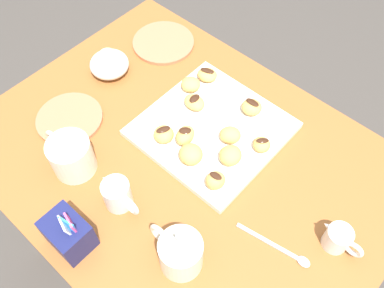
{
  "coord_description": "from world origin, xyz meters",
  "views": [
    {
      "loc": [
        -0.36,
        0.37,
        1.53
      ],
      "look_at": [
        0.0,
        -0.03,
        0.73
      ],
      "focal_mm": 38.66,
      "sensor_mm": 36.0,
      "label": 1
    }
  ],
  "objects_px": {
    "saucer_coral_right": "(70,119)",
    "beignet_1": "(230,135)",
    "coffee_mug_cream_left": "(180,252)",
    "beignet_0": "(215,181)",
    "sugar_caddy": "(68,234)",
    "beignet_7": "(185,135)",
    "beignet_3": "(207,75)",
    "beignet_10": "(189,156)",
    "coffee_mug_cream_right": "(71,155)",
    "beignet_9": "(194,102)",
    "saucer_coral_left": "(163,43)",
    "beignet_5": "(262,145)",
    "ice_cream_bowl": "(109,63)",
    "dining_table": "(184,186)",
    "chocolate_sauce_pitcher": "(338,238)",
    "beignet_8": "(191,84)",
    "beignet_4": "(230,155)",
    "pastry_plate_square": "(211,128)",
    "beignet_6": "(252,107)",
    "cream_pitcher_white": "(118,194)",
    "beignet_2": "(163,135)"
  },
  "relations": [
    {
      "from": "beignet_0",
      "to": "cream_pitcher_white",
      "type": "bearing_deg",
      "value": 51.66
    },
    {
      "from": "beignet_0",
      "to": "saucer_coral_left",
      "type": "bearing_deg",
      "value": -32.17
    },
    {
      "from": "dining_table",
      "to": "chocolate_sauce_pitcher",
      "type": "bearing_deg",
      "value": -172.07
    },
    {
      "from": "beignet_8",
      "to": "beignet_4",
      "type": "bearing_deg",
      "value": 154.47
    },
    {
      "from": "cream_pitcher_white",
      "to": "ice_cream_bowl",
      "type": "distance_m",
      "value": 0.4
    },
    {
      "from": "beignet_6",
      "to": "beignet_7",
      "type": "height_order",
      "value": "beignet_7"
    },
    {
      "from": "beignet_5",
      "to": "beignet_7",
      "type": "distance_m",
      "value": 0.18
    },
    {
      "from": "beignet_1",
      "to": "beignet_8",
      "type": "xyz_separation_m",
      "value": [
        0.18,
        -0.06,
        -0.0
      ]
    },
    {
      "from": "coffee_mug_cream_right",
      "to": "beignet_5",
      "type": "distance_m",
      "value": 0.43
    },
    {
      "from": "sugar_caddy",
      "to": "beignet_0",
      "type": "relative_size",
      "value": 2.36
    },
    {
      "from": "beignet_9",
      "to": "ice_cream_bowl",
      "type": "bearing_deg",
      "value": 11.44
    },
    {
      "from": "saucer_coral_right",
      "to": "beignet_7",
      "type": "distance_m",
      "value": 0.3
    },
    {
      "from": "cream_pitcher_white",
      "to": "beignet_8",
      "type": "height_order",
      "value": "cream_pitcher_white"
    },
    {
      "from": "beignet_5",
      "to": "beignet_8",
      "type": "relative_size",
      "value": 0.84
    },
    {
      "from": "beignet_3",
      "to": "beignet_4",
      "type": "height_order",
      "value": "beignet_4"
    },
    {
      "from": "beignet_6",
      "to": "saucer_coral_right",
      "type": "bearing_deg",
      "value": 43.78
    },
    {
      "from": "saucer_coral_left",
      "to": "beignet_8",
      "type": "height_order",
      "value": "beignet_8"
    },
    {
      "from": "beignet_3",
      "to": "beignet_7",
      "type": "bearing_deg",
      "value": 116.29
    },
    {
      "from": "coffee_mug_cream_right",
      "to": "saucer_coral_right",
      "type": "height_order",
      "value": "coffee_mug_cream_right"
    },
    {
      "from": "cream_pitcher_white",
      "to": "beignet_10",
      "type": "distance_m",
      "value": 0.18
    },
    {
      "from": "dining_table",
      "to": "beignet_4",
      "type": "relative_size",
      "value": 18.02
    },
    {
      "from": "cream_pitcher_white",
      "to": "ice_cream_bowl",
      "type": "relative_size",
      "value": 1.01
    },
    {
      "from": "saucer_coral_left",
      "to": "beignet_5",
      "type": "distance_m",
      "value": 0.44
    },
    {
      "from": "pastry_plate_square",
      "to": "saucer_coral_left",
      "type": "bearing_deg",
      "value": -25.27
    },
    {
      "from": "beignet_8",
      "to": "beignet_10",
      "type": "height_order",
      "value": "beignet_10"
    },
    {
      "from": "pastry_plate_square",
      "to": "beignet_4",
      "type": "relative_size",
      "value": 5.87
    },
    {
      "from": "chocolate_sauce_pitcher",
      "to": "beignet_6",
      "type": "bearing_deg",
      "value": -24.43
    },
    {
      "from": "beignet_2",
      "to": "beignet_3",
      "type": "distance_m",
      "value": 0.22
    },
    {
      "from": "coffee_mug_cream_left",
      "to": "beignet_3",
      "type": "xyz_separation_m",
      "value": [
        0.27,
        -0.4,
        -0.02
      ]
    },
    {
      "from": "beignet_4",
      "to": "beignet_2",
      "type": "bearing_deg",
      "value": 21.84
    },
    {
      "from": "coffee_mug_cream_right",
      "to": "chocolate_sauce_pitcher",
      "type": "bearing_deg",
      "value": -156.28
    },
    {
      "from": "saucer_coral_left",
      "to": "beignet_5",
      "type": "relative_size",
      "value": 4.2
    },
    {
      "from": "beignet_4",
      "to": "beignet_9",
      "type": "distance_m",
      "value": 0.18
    },
    {
      "from": "coffee_mug_cream_left",
      "to": "beignet_0",
      "type": "distance_m",
      "value": 0.18
    },
    {
      "from": "sugar_caddy",
      "to": "beignet_3",
      "type": "bearing_deg",
      "value": -80.87
    },
    {
      "from": "beignet_3",
      "to": "beignet_5",
      "type": "relative_size",
      "value": 1.25
    },
    {
      "from": "coffee_mug_cream_left",
      "to": "beignet_0",
      "type": "bearing_deg",
      "value": -72.18
    },
    {
      "from": "coffee_mug_cream_right",
      "to": "beignet_9",
      "type": "relative_size",
      "value": 2.41
    },
    {
      "from": "saucer_coral_right",
      "to": "beignet_1",
      "type": "relative_size",
      "value": 3.28
    },
    {
      "from": "beignet_7",
      "to": "beignet_5",
      "type": "bearing_deg",
      "value": -145.58
    },
    {
      "from": "saucer_coral_left",
      "to": "beignet_9",
      "type": "relative_size",
      "value": 3.13
    },
    {
      "from": "sugar_caddy",
      "to": "pastry_plate_square",
      "type": "bearing_deg",
      "value": -93.83
    },
    {
      "from": "saucer_coral_right",
      "to": "beignet_8",
      "type": "height_order",
      "value": "beignet_8"
    },
    {
      "from": "pastry_plate_square",
      "to": "saucer_coral_left",
      "type": "xyz_separation_m",
      "value": [
        0.3,
        -0.14,
        -0.0
      ]
    },
    {
      "from": "sugar_caddy",
      "to": "saucer_coral_left",
      "type": "relative_size",
      "value": 0.61
    },
    {
      "from": "coffee_mug_cream_left",
      "to": "sugar_caddy",
      "type": "xyz_separation_m",
      "value": [
        0.19,
        0.12,
        -0.01
      ]
    },
    {
      "from": "dining_table",
      "to": "beignet_10",
      "type": "relative_size",
      "value": 17.31
    },
    {
      "from": "beignet_3",
      "to": "beignet_10",
      "type": "distance_m",
      "value": 0.26
    },
    {
      "from": "sugar_caddy",
      "to": "beignet_7",
      "type": "bearing_deg",
      "value": -91.24
    },
    {
      "from": "chocolate_sauce_pitcher",
      "to": "saucer_coral_right",
      "type": "bearing_deg",
      "value": 13.72
    }
  ]
}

